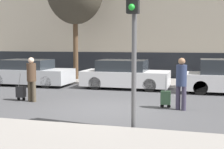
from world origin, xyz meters
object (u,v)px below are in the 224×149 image
trolley_left (21,92)px  traffic_light (133,24)px  parked_car_1 (125,75)px  pedestrian_right (181,81)px  trolley_right (166,98)px  parked_car_0 (30,73)px  pedestrian_left (31,77)px

trolley_left → traffic_light: traffic_light is taller
trolley_left → traffic_light: bearing=-30.7°
parked_car_1 → traffic_light: (1.85, -7.07, 1.97)m
trolley_left → pedestrian_right: 5.96m
pedestrian_right → trolley_right: bearing=-179.9°
parked_car_0 → traffic_light: (6.83, -6.87, 1.98)m
pedestrian_left → trolley_right: size_ratio=1.48×
parked_car_0 → pedestrian_right: size_ratio=2.52×
parked_car_1 → trolley_right: size_ratio=3.72×
pedestrian_left → parked_car_1: bearing=72.9°
traffic_light → trolley_right: bearing=80.5°
parked_car_1 → parked_car_0: bearing=-177.7°
parked_car_1 → pedestrian_left: bearing=-120.6°
trolley_left → traffic_light: (4.91, -2.92, 2.28)m
pedestrian_right → trolley_right: size_ratio=1.53×
parked_car_1 → traffic_light: size_ratio=1.13×
pedestrian_left → trolley_right: (4.88, 0.19, -0.59)m
traffic_light → pedestrian_right: bearing=70.0°
parked_car_0 → traffic_light: bearing=-45.2°
parked_car_0 → pedestrian_right: (7.85, -4.09, 0.33)m
pedestrian_right → trolley_right: (-0.51, 0.20, -0.62)m
trolley_right → parked_car_1: bearing=119.9°
parked_car_1 → trolley_right: bearing=-60.1°
parked_car_1 → traffic_light: bearing=-75.3°
pedestrian_left → pedestrian_right: size_ratio=0.97×
parked_car_1 → trolley_right: 4.72m
parked_car_0 → pedestrian_right: bearing=-27.5°
parked_car_0 → traffic_light: size_ratio=1.16×
parked_car_0 → trolley_right: 8.31m
pedestrian_left → trolley_right: bearing=15.8°
parked_car_1 → trolley_right: parked_car_1 is taller
trolley_right → pedestrian_right: bearing=-21.7°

